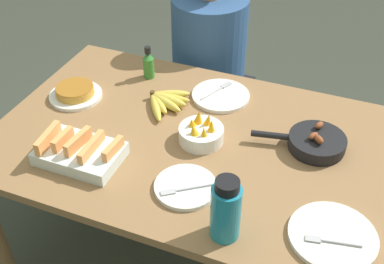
{
  "coord_description": "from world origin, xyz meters",
  "views": [
    {
      "loc": [
        0.52,
        -1.31,
        1.88
      ],
      "look_at": [
        0.0,
        0.0,
        0.75
      ],
      "focal_mm": 45.0,
      "sensor_mm": 36.0,
      "label": 1
    }
  ],
  "objects_px": {
    "banana_bunch": "(165,101)",
    "person_figure": "(208,82)",
    "empty_plate_near_front": "(186,187)",
    "empty_plate_far_right": "(221,96)",
    "fruit_bowl_mango": "(201,133)",
    "water_bottle": "(226,210)",
    "skillet": "(315,142)",
    "melon_tray": "(79,152)",
    "hot_sauce_bottle": "(148,64)",
    "empty_plate_far_left": "(333,236)",
    "frittata_plate_center": "(75,93)"
  },
  "relations": [
    {
      "from": "fruit_bowl_mango",
      "to": "person_figure",
      "type": "bearing_deg",
      "value": 107.75
    },
    {
      "from": "water_bottle",
      "to": "person_figure",
      "type": "xyz_separation_m",
      "value": [
        -0.46,
        1.12,
        -0.34
      ]
    },
    {
      "from": "empty_plate_near_front",
      "to": "skillet",
      "type": "bearing_deg",
      "value": 45.6
    },
    {
      "from": "frittata_plate_center",
      "to": "empty_plate_far_left",
      "type": "distance_m",
      "value": 1.18
    },
    {
      "from": "frittata_plate_center",
      "to": "empty_plate_far_right",
      "type": "distance_m",
      "value": 0.61
    },
    {
      "from": "skillet",
      "to": "empty_plate_far_left",
      "type": "bearing_deg",
      "value": 96.26
    },
    {
      "from": "skillet",
      "to": "empty_plate_far_right",
      "type": "height_order",
      "value": "skillet"
    },
    {
      "from": "frittata_plate_center",
      "to": "person_figure",
      "type": "height_order",
      "value": "person_figure"
    },
    {
      "from": "skillet",
      "to": "empty_plate_far_left",
      "type": "relative_size",
      "value": 1.28
    },
    {
      "from": "empty_plate_far_left",
      "to": "fruit_bowl_mango",
      "type": "bearing_deg",
      "value": 152.19
    },
    {
      "from": "empty_plate_near_front",
      "to": "empty_plate_far_left",
      "type": "bearing_deg",
      "value": -3.25
    },
    {
      "from": "empty_plate_far_right",
      "to": "hot_sauce_bottle",
      "type": "xyz_separation_m",
      "value": [
        -0.35,
        0.03,
        0.06
      ]
    },
    {
      "from": "banana_bunch",
      "to": "frittata_plate_center",
      "type": "height_order",
      "value": "frittata_plate_center"
    },
    {
      "from": "banana_bunch",
      "to": "fruit_bowl_mango",
      "type": "distance_m",
      "value": 0.28
    },
    {
      "from": "empty_plate_far_left",
      "to": "person_figure",
      "type": "relative_size",
      "value": 0.22
    },
    {
      "from": "skillet",
      "to": "water_bottle",
      "type": "relative_size",
      "value": 1.56
    },
    {
      "from": "empty_plate_near_front",
      "to": "empty_plate_far_left",
      "type": "xyz_separation_m",
      "value": [
        0.49,
        -0.03,
        -0.0
      ]
    },
    {
      "from": "person_figure",
      "to": "skillet",
      "type": "bearing_deg",
      "value": -44.03
    },
    {
      "from": "fruit_bowl_mango",
      "to": "water_bottle",
      "type": "xyz_separation_m",
      "value": [
        0.22,
        -0.39,
        0.07
      ]
    },
    {
      "from": "banana_bunch",
      "to": "skillet",
      "type": "bearing_deg",
      "value": -4.68
    },
    {
      "from": "skillet",
      "to": "empty_plate_far_right",
      "type": "distance_m",
      "value": 0.47
    },
    {
      "from": "water_bottle",
      "to": "empty_plate_near_front",
      "type": "bearing_deg",
      "value": 143.97
    },
    {
      "from": "empty_plate_near_front",
      "to": "empty_plate_far_right",
      "type": "distance_m",
      "value": 0.56
    },
    {
      "from": "empty_plate_near_front",
      "to": "hot_sauce_bottle",
      "type": "relative_size",
      "value": 1.41
    },
    {
      "from": "frittata_plate_center",
      "to": "empty_plate_far_left",
      "type": "height_order",
      "value": "frittata_plate_center"
    },
    {
      "from": "banana_bunch",
      "to": "skillet",
      "type": "relative_size",
      "value": 0.71
    },
    {
      "from": "banana_bunch",
      "to": "person_figure",
      "type": "xyz_separation_m",
      "value": [
        -0.01,
        0.57,
        -0.25
      ]
    },
    {
      "from": "empty_plate_far_left",
      "to": "hot_sauce_bottle",
      "type": "relative_size",
      "value": 1.79
    },
    {
      "from": "empty_plate_far_left",
      "to": "empty_plate_far_right",
      "type": "xyz_separation_m",
      "value": [
        -0.56,
        0.58,
        0.0
      ]
    },
    {
      "from": "empty_plate_far_right",
      "to": "melon_tray",
      "type": "bearing_deg",
      "value": -121.5
    },
    {
      "from": "banana_bunch",
      "to": "empty_plate_far_left",
      "type": "bearing_deg",
      "value": -30.75
    },
    {
      "from": "hot_sauce_bottle",
      "to": "water_bottle",
      "type": "bearing_deg",
      "value": -50.25
    },
    {
      "from": "banana_bunch",
      "to": "fruit_bowl_mango",
      "type": "relative_size",
      "value": 1.44
    },
    {
      "from": "melon_tray",
      "to": "skillet",
      "type": "bearing_deg",
      "value": 25.72
    },
    {
      "from": "banana_bunch",
      "to": "fruit_bowl_mango",
      "type": "bearing_deg",
      "value": -37.11
    },
    {
      "from": "banana_bunch",
      "to": "frittata_plate_center",
      "type": "distance_m",
      "value": 0.38
    },
    {
      "from": "skillet",
      "to": "water_bottle",
      "type": "bearing_deg",
      "value": 58.67
    },
    {
      "from": "skillet",
      "to": "empty_plate_far_right",
      "type": "relative_size",
      "value": 1.41
    },
    {
      "from": "frittata_plate_center",
      "to": "person_figure",
      "type": "bearing_deg",
      "value": 61.45
    },
    {
      "from": "melon_tray",
      "to": "hot_sauce_bottle",
      "type": "distance_m",
      "value": 0.59
    },
    {
      "from": "banana_bunch",
      "to": "person_figure",
      "type": "bearing_deg",
      "value": 91.32
    },
    {
      "from": "empty_plate_near_front",
      "to": "empty_plate_far_right",
      "type": "relative_size",
      "value": 0.87
    },
    {
      "from": "empty_plate_near_front",
      "to": "person_figure",
      "type": "xyz_separation_m",
      "value": [
        -0.28,
        0.99,
        -0.24
      ]
    },
    {
      "from": "water_bottle",
      "to": "banana_bunch",
      "type": "bearing_deg",
      "value": 128.89
    },
    {
      "from": "melon_tray",
      "to": "empty_plate_near_front",
      "type": "relative_size",
      "value": 1.38
    },
    {
      "from": "empty_plate_near_front",
      "to": "empty_plate_far_right",
      "type": "bearing_deg",
      "value": 96.95
    },
    {
      "from": "empty_plate_near_front",
      "to": "person_figure",
      "type": "height_order",
      "value": "person_figure"
    },
    {
      "from": "water_bottle",
      "to": "hot_sauce_bottle",
      "type": "distance_m",
      "value": 0.94
    },
    {
      "from": "skillet",
      "to": "fruit_bowl_mango",
      "type": "relative_size",
      "value": 2.04
    },
    {
      "from": "melon_tray",
      "to": "empty_plate_far_left",
      "type": "distance_m",
      "value": 0.9
    }
  ]
}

